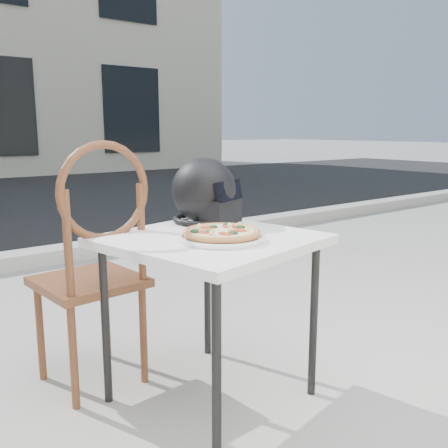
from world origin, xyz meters
TOP-DOWN VIEW (x-y plane):
  - ground at (0.00, 0.00)m, footprint 80.00×80.00m
  - curb at (0.00, 3.00)m, footprint 30.00×0.25m
  - cafe_table_main at (-0.18, 0.42)m, footprint 0.85×0.85m
  - plate at (-0.20, 0.33)m, footprint 0.39×0.39m
  - pizza at (-0.20, 0.33)m, footprint 0.36×0.36m
  - helmet at (-0.02, 0.68)m, footprint 0.37×0.38m
  - cafe_chair_main at (-0.51, 0.79)m, footprint 0.44×0.44m

SIDE VIEW (x-z plane):
  - ground at x=0.00m, z-range 0.00..0.00m
  - curb at x=0.00m, z-range 0.00..0.12m
  - cafe_chair_main at x=-0.51m, z-range 0.06..1.12m
  - cafe_table_main at x=-0.18m, z-range 0.28..0.97m
  - plate at x=-0.20m, z-range 0.69..0.71m
  - pizza at x=-0.20m, z-range 0.71..0.74m
  - helmet at x=-0.02m, z-range 0.67..0.96m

